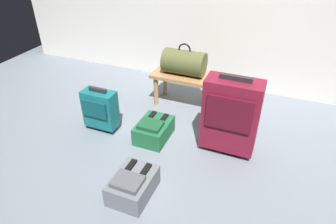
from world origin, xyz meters
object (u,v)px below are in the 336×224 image
(duffel_bag_olive, at_px, (184,62))
(suitcase_upright_burgundy, at_px, (231,115))
(backpack_grey, at_px, (133,185))
(bench, at_px, (198,81))
(suitcase_small_teal, at_px, (100,109))
(backpack_green, at_px, (154,130))
(cell_phone, at_px, (226,83))

(duffel_bag_olive, bearing_deg, suitcase_upright_burgundy, -44.06)
(duffel_bag_olive, xyz_separation_m, backpack_grey, (0.11, -1.41, -0.41))
(bench, bearing_deg, suitcase_small_teal, -133.40)
(backpack_green, bearing_deg, bench, 74.15)
(suitcase_upright_burgundy, xyz_separation_m, backpack_grey, (-0.53, -0.78, -0.28))
(bench, xyz_separation_m, cell_phone, (0.30, -0.04, 0.06))
(backpack_green, bearing_deg, backpack_grey, -78.06)
(bench, relative_size, suitcase_upright_burgundy, 1.36)
(cell_phone, xyz_separation_m, suitcase_upright_burgundy, (0.17, -0.58, 0.00))
(backpack_grey, bearing_deg, suitcase_small_teal, 137.18)
(duffel_bag_olive, bearing_deg, suitcase_small_teal, -126.19)
(duffel_bag_olive, relative_size, cell_phone, 3.06)
(backpack_grey, relative_size, backpack_green, 1.00)
(bench, height_order, duffel_bag_olive, duffel_bag_olive)
(duffel_bag_olive, bearing_deg, cell_phone, -5.22)
(bench, height_order, backpack_grey, bench)
(duffel_bag_olive, bearing_deg, bench, 0.00)
(bench, distance_m, cell_phone, 0.31)
(duffel_bag_olive, distance_m, suitcase_small_teal, 1.00)
(duffel_bag_olive, height_order, suitcase_upright_burgundy, suitcase_upright_burgundy)
(cell_phone, relative_size, suitcase_small_teal, 0.31)
(suitcase_small_teal, bearing_deg, duffel_bag_olive, 53.81)
(bench, relative_size, cell_phone, 6.94)
(suitcase_upright_burgundy, xyz_separation_m, backpack_green, (-0.68, -0.09, -0.28))
(bench, height_order, suitcase_small_teal, suitcase_small_teal)
(bench, xyz_separation_m, duffel_bag_olive, (-0.17, -0.00, 0.19))
(cell_phone, height_order, backpack_grey, cell_phone)
(duffel_bag_olive, distance_m, backpack_green, 0.82)
(bench, height_order, suitcase_upright_burgundy, suitcase_upright_burgundy)
(duffel_bag_olive, bearing_deg, backpack_green, -92.89)
(suitcase_upright_burgundy, relative_size, backpack_green, 1.94)
(cell_phone, bearing_deg, bench, 171.96)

